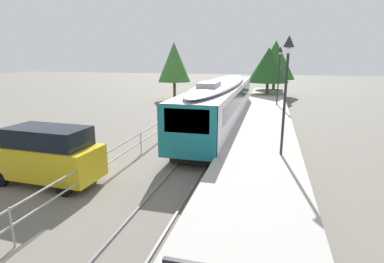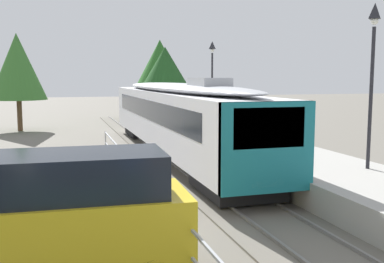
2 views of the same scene
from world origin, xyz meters
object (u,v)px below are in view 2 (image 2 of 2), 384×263
Objects in this scene: parked_van_yellow at (61,218)px; commuter_train at (176,114)px; platform_lamp_far_end at (212,66)px; platform_lamp_mid_platform at (373,55)px.

commuter_train is at bearing 66.45° from parked_van_yellow.
platform_lamp_mid_platform is at bearing -90.00° from platform_lamp_far_end.
platform_lamp_far_end is (0.00, 15.57, 0.00)m from platform_lamp_mid_platform.
platform_lamp_mid_platform and platform_lamp_far_end have the same top height.
platform_lamp_mid_platform is at bearing -64.35° from commuter_train.
platform_lamp_far_end is 21.97m from parked_van_yellow.
platform_lamp_mid_platform reaches higher than parked_van_yellow.
platform_lamp_mid_platform reaches higher than commuter_train.
commuter_train is 13.85m from parked_van_yellow.
parked_van_yellow is at bearing -116.72° from platform_lamp_far_end.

